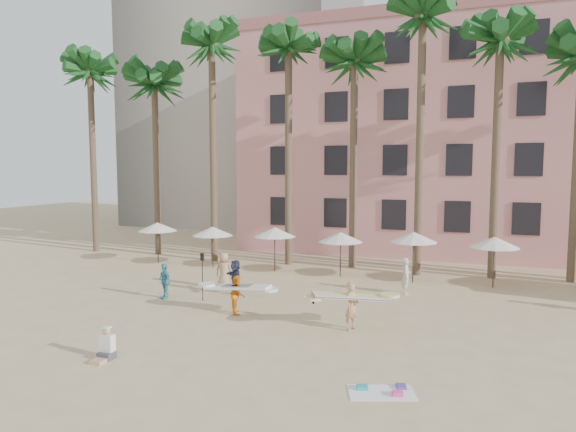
{
  "coord_description": "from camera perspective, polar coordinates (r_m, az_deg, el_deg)",
  "views": [
    {
      "loc": [
        5.86,
        -15.24,
        6.18
      ],
      "look_at": [
        -1.79,
        6.0,
        4.0
      ],
      "focal_mm": 32.0,
      "sensor_mm": 36.0,
      "label": 1
    }
  ],
  "objects": [
    {
      "name": "beach_towel",
      "position": [
        15.11,
        10.52,
        -18.6
      ],
      "size": [
        2.03,
        1.53,
        0.14
      ],
      "color": "white",
      "rests_on": "ground"
    },
    {
      "name": "pink_hotel",
      "position": [
        41.3,
        21.57,
        7.66
      ],
      "size": [
        35.0,
        14.0,
        16.0
      ],
      "primitive_type": "cube",
      "color": "#DE9087",
      "rests_on": "ground"
    },
    {
      "name": "palm_row",
      "position": [
        31.45,
        10.03,
        17.9
      ],
      "size": [
        44.4,
        5.4,
        16.3
      ],
      "color": "brown",
      "rests_on": "ground"
    },
    {
      "name": "carrier_yellow",
      "position": [
        19.81,
        7.11,
        -9.59
      ],
      "size": [
        2.99,
        2.04,
        1.85
      ],
      "color": "tan",
      "rests_on": "ground"
    },
    {
      "name": "seated_man",
      "position": [
        17.98,
        -19.59,
        -13.69
      ],
      "size": [
        0.46,
        0.81,
        1.05
      ],
      "color": "#3F3F4C",
      "rests_on": "ground"
    },
    {
      "name": "carrier_white",
      "position": [
        21.93,
        -5.63,
        -8.5
      ],
      "size": [
        2.85,
        0.98,
        1.62
      ],
      "color": "orange",
      "rests_on": "ground"
    },
    {
      "name": "ground",
      "position": [
        17.46,
        -1.17,
        -15.22
      ],
      "size": [
        120.0,
        120.0,
        0.0
      ],
      "primitive_type": "plane",
      "color": "#D1B789",
      "rests_on": "ground"
    },
    {
      "name": "paddle",
      "position": [
        24.04,
        -9.5,
        -6.01
      ],
      "size": [
        0.18,
        0.04,
        2.23
      ],
      "color": "black",
      "rests_on": "ground"
    },
    {
      "name": "umbrella_row",
      "position": [
        29.37,
        2.08,
        -2.02
      ],
      "size": [
        22.5,
        2.7,
        2.73
      ],
      "color": "#332B23",
      "rests_on": "ground"
    },
    {
      "name": "beachgoers",
      "position": [
        24.46,
        2.93,
        -7.03
      ],
      "size": [
        20.55,
        5.45,
        1.85
      ],
      "color": "teal",
      "rests_on": "ground"
    }
  ]
}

